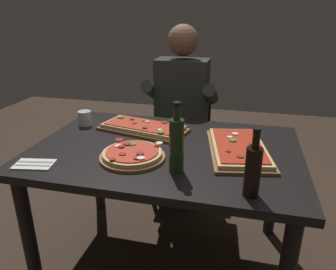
{
  "coord_description": "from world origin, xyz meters",
  "views": [
    {
      "loc": [
        0.39,
        -1.52,
        1.43
      ],
      "look_at": [
        0.0,
        0.05,
        0.79
      ],
      "focal_mm": 34.37,
      "sensor_mm": 36.0,
      "label": 1
    }
  ],
  "objects_px": {
    "wine_bottle_dark": "(177,144)",
    "seated_diner": "(181,107)",
    "pizza_rectangular_left": "(238,148)",
    "pizza_round_far": "(132,155)",
    "oil_bottle_amber": "(253,170)",
    "pizza_rectangular_front": "(143,128)",
    "tumbler_near_camera": "(85,119)",
    "dining_table": "(166,163)",
    "diner_chair": "(183,134)"
  },
  "relations": [
    {
      "from": "wine_bottle_dark",
      "to": "diner_chair",
      "type": "distance_m",
      "value": 1.19
    },
    {
      "from": "pizza_round_far",
      "to": "wine_bottle_dark",
      "type": "bearing_deg",
      "value": -17.73
    },
    {
      "from": "pizza_rectangular_left",
      "to": "oil_bottle_amber",
      "type": "xyz_separation_m",
      "value": [
        0.06,
        -0.41,
        0.09
      ]
    },
    {
      "from": "pizza_rectangular_left",
      "to": "seated_diner",
      "type": "bearing_deg",
      "value": 122.58
    },
    {
      "from": "pizza_rectangular_front",
      "to": "pizza_rectangular_left",
      "type": "height_order",
      "value": "same"
    },
    {
      "from": "wine_bottle_dark",
      "to": "pizza_rectangular_front",
      "type": "bearing_deg",
      "value": 123.79
    },
    {
      "from": "pizza_rectangular_front",
      "to": "pizza_round_far",
      "type": "xyz_separation_m",
      "value": [
        0.07,
        -0.38,
        0.0
      ]
    },
    {
      "from": "dining_table",
      "to": "wine_bottle_dark",
      "type": "xyz_separation_m",
      "value": [
        0.11,
        -0.25,
        0.23
      ]
    },
    {
      "from": "pizza_rectangular_front",
      "to": "wine_bottle_dark",
      "type": "relative_size",
      "value": 1.73
    },
    {
      "from": "pizza_round_far",
      "to": "diner_chair",
      "type": "relative_size",
      "value": 0.37
    },
    {
      "from": "dining_table",
      "to": "oil_bottle_amber",
      "type": "xyz_separation_m",
      "value": [
        0.44,
        -0.38,
        0.21
      ]
    },
    {
      "from": "pizza_rectangular_left",
      "to": "seated_diner",
      "type": "height_order",
      "value": "seated_diner"
    },
    {
      "from": "dining_table",
      "to": "wine_bottle_dark",
      "type": "bearing_deg",
      "value": -65.73
    },
    {
      "from": "pizza_rectangular_front",
      "to": "wine_bottle_dark",
      "type": "height_order",
      "value": "wine_bottle_dark"
    },
    {
      "from": "pizza_rectangular_left",
      "to": "wine_bottle_dark",
      "type": "bearing_deg",
      "value": -132.96
    },
    {
      "from": "diner_chair",
      "to": "seated_diner",
      "type": "bearing_deg",
      "value": -90.0
    },
    {
      "from": "pizza_rectangular_front",
      "to": "diner_chair",
      "type": "distance_m",
      "value": 0.71
    },
    {
      "from": "dining_table",
      "to": "seated_diner",
      "type": "xyz_separation_m",
      "value": [
        -0.07,
        0.74,
        0.1
      ]
    },
    {
      "from": "pizza_rectangular_left",
      "to": "wine_bottle_dark",
      "type": "xyz_separation_m",
      "value": [
        -0.26,
        -0.28,
        0.11
      ]
    },
    {
      "from": "oil_bottle_amber",
      "to": "diner_chair",
      "type": "relative_size",
      "value": 0.33
    },
    {
      "from": "oil_bottle_amber",
      "to": "seated_diner",
      "type": "xyz_separation_m",
      "value": [
        -0.51,
        1.11,
        -0.11
      ]
    },
    {
      "from": "wine_bottle_dark",
      "to": "tumbler_near_camera",
      "type": "height_order",
      "value": "wine_bottle_dark"
    },
    {
      "from": "pizza_rectangular_left",
      "to": "diner_chair",
      "type": "height_order",
      "value": "diner_chair"
    },
    {
      "from": "tumbler_near_camera",
      "to": "diner_chair",
      "type": "bearing_deg",
      "value": 51.8
    },
    {
      "from": "pizza_round_far",
      "to": "tumbler_near_camera",
      "type": "xyz_separation_m",
      "value": [
        -0.45,
        0.39,
        0.02
      ]
    },
    {
      "from": "tumbler_near_camera",
      "to": "diner_chair",
      "type": "relative_size",
      "value": 0.11
    },
    {
      "from": "wine_bottle_dark",
      "to": "tumbler_near_camera",
      "type": "xyz_separation_m",
      "value": [
        -0.69,
        0.46,
        -0.09
      ]
    },
    {
      "from": "oil_bottle_amber",
      "to": "diner_chair",
      "type": "xyz_separation_m",
      "value": [
        -0.51,
        1.23,
        -0.37
      ]
    },
    {
      "from": "dining_table",
      "to": "pizza_rectangular_left",
      "type": "xyz_separation_m",
      "value": [
        0.38,
        0.03,
        0.11
      ]
    },
    {
      "from": "dining_table",
      "to": "tumbler_near_camera",
      "type": "distance_m",
      "value": 0.63
    },
    {
      "from": "oil_bottle_amber",
      "to": "tumbler_near_camera",
      "type": "xyz_separation_m",
      "value": [
        -1.02,
        0.59,
        -0.07
      ]
    },
    {
      "from": "seated_diner",
      "to": "tumbler_near_camera",
      "type": "bearing_deg",
      "value": -134.05
    },
    {
      "from": "pizza_round_far",
      "to": "oil_bottle_amber",
      "type": "height_order",
      "value": "oil_bottle_amber"
    },
    {
      "from": "pizza_round_far",
      "to": "seated_diner",
      "type": "bearing_deg",
      "value": 86.67
    },
    {
      "from": "pizza_round_far",
      "to": "dining_table",
      "type": "bearing_deg",
      "value": 54.38
    },
    {
      "from": "pizza_rectangular_front",
      "to": "seated_diner",
      "type": "bearing_deg",
      "value": 77.1
    },
    {
      "from": "pizza_rectangular_front",
      "to": "oil_bottle_amber",
      "type": "relative_size",
      "value": 1.98
    },
    {
      "from": "oil_bottle_amber",
      "to": "pizza_rectangular_front",
      "type": "bearing_deg",
      "value": 137.28
    },
    {
      "from": "dining_table",
      "to": "seated_diner",
      "type": "height_order",
      "value": "seated_diner"
    },
    {
      "from": "wine_bottle_dark",
      "to": "seated_diner",
      "type": "bearing_deg",
      "value": 100.62
    },
    {
      "from": "dining_table",
      "to": "seated_diner",
      "type": "distance_m",
      "value": 0.75
    },
    {
      "from": "pizza_rectangular_left",
      "to": "pizza_round_far",
      "type": "distance_m",
      "value": 0.54
    },
    {
      "from": "dining_table",
      "to": "oil_bottle_amber",
      "type": "height_order",
      "value": "oil_bottle_amber"
    },
    {
      "from": "dining_table",
      "to": "pizza_rectangular_left",
      "type": "relative_size",
      "value": 2.47
    },
    {
      "from": "pizza_rectangular_front",
      "to": "pizza_round_far",
      "type": "bearing_deg",
      "value": -79.85
    },
    {
      "from": "pizza_round_far",
      "to": "oil_bottle_amber",
      "type": "bearing_deg",
      "value": -19.86
    },
    {
      "from": "pizza_rectangular_front",
      "to": "pizza_round_far",
      "type": "relative_size",
      "value": 1.73
    },
    {
      "from": "pizza_rectangular_front",
      "to": "tumbler_near_camera",
      "type": "height_order",
      "value": "tumbler_near_camera"
    },
    {
      "from": "pizza_rectangular_front",
      "to": "oil_bottle_amber",
      "type": "xyz_separation_m",
      "value": [
        0.63,
        -0.59,
        0.09
      ]
    },
    {
      "from": "wine_bottle_dark",
      "to": "tumbler_near_camera",
      "type": "bearing_deg",
      "value": 146.18
    }
  ]
}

